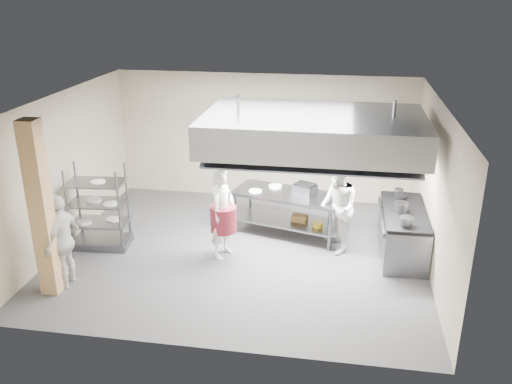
% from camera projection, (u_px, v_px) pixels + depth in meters
% --- Properties ---
extents(floor, '(7.00, 7.00, 0.00)m').
position_uv_depth(floor, '(241.00, 252.00, 10.58)').
color(floor, '#2F2F31').
rests_on(floor, ground).
extents(ceiling, '(7.00, 7.00, 0.00)m').
position_uv_depth(ceiling, '(239.00, 100.00, 9.49)').
color(ceiling, silver).
rests_on(ceiling, wall_back).
extents(wall_back, '(7.00, 0.00, 7.00)m').
position_uv_depth(wall_back, '(264.00, 137.00, 12.79)').
color(wall_back, gray).
rests_on(wall_back, ground).
extents(wall_left, '(0.00, 6.00, 6.00)m').
position_uv_depth(wall_left, '(64.00, 170.00, 10.56)').
color(wall_left, gray).
rests_on(wall_left, ground).
extents(wall_right, '(0.00, 6.00, 6.00)m').
position_uv_depth(wall_right, '(436.00, 191.00, 9.51)').
color(wall_right, gray).
rests_on(wall_right, ground).
extents(column, '(0.30, 0.30, 3.00)m').
position_uv_depth(column, '(41.00, 210.00, 8.73)').
color(column, tan).
rests_on(column, floor).
extents(exhaust_hood, '(4.00, 2.50, 0.60)m').
position_uv_depth(exhaust_hood, '(314.00, 131.00, 9.88)').
color(exhaust_hood, gray).
rests_on(exhaust_hood, ceiling).
extents(hood_strip_a, '(1.60, 0.12, 0.04)m').
position_uv_depth(hood_strip_a, '(265.00, 145.00, 10.13)').
color(hood_strip_a, white).
rests_on(hood_strip_a, exhaust_hood).
extents(hood_strip_b, '(1.60, 0.12, 0.04)m').
position_uv_depth(hood_strip_b, '(362.00, 150.00, 9.86)').
color(hood_strip_b, white).
rests_on(hood_strip_b, exhaust_hood).
extents(wall_shelf, '(1.50, 0.28, 0.04)m').
position_uv_depth(wall_shelf, '(341.00, 143.00, 12.37)').
color(wall_shelf, gray).
rests_on(wall_shelf, wall_back).
extents(island, '(2.37, 1.45, 0.91)m').
position_uv_depth(island, '(287.00, 213.00, 11.21)').
color(island, gray).
rests_on(island, floor).
extents(island_worktop, '(2.37, 1.45, 0.06)m').
position_uv_depth(island_worktop, '(288.00, 194.00, 11.06)').
color(island_worktop, gray).
rests_on(island_worktop, island).
extents(island_undershelf, '(2.17, 1.32, 0.04)m').
position_uv_depth(island_undershelf, '(287.00, 220.00, 11.27)').
color(island_undershelf, slate).
rests_on(island_undershelf, island).
extents(pass_rack, '(1.16, 0.74, 1.66)m').
position_uv_depth(pass_rack, '(98.00, 207.00, 10.57)').
color(pass_rack, gray).
rests_on(pass_rack, floor).
extents(cooking_range, '(0.80, 2.00, 0.84)m').
position_uv_depth(cooking_range, '(403.00, 233.00, 10.42)').
color(cooking_range, slate).
rests_on(cooking_range, floor).
extents(range_top, '(0.78, 1.96, 0.06)m').
position_uv_depth(range_top, '(405.00, 212.00, 10.26)').
color(range_top, black).
rests_on(range_top, cooking_range).
extents(chef_head, '(0.60, 0.74, 1.75)m').
position_uv_depth(chef_head, '(223.00, 213.00, 10.16)').
color(chef_head, white).
rests_on(chef_head, floor).
extents(chef_line, '(0.91, 1.04, 1.82)m').
position_uv_depth(chef_line, '(337.00, 208.00, 10.34)').
color(chef_line, white).
rests_on(chef_line, floor).
extents(chef_plating, '(0.44, 0.99, 1.67)m').
position_uv_depth(chef_plating, '(62.00, 240.00, 9.20)').
color(chef_plating, white).
rests_on(chef_plating, floor).
extents(griddle, '(0.53, 0.49, 0.21)m').
position_uv_depth(griddle, '(305.00, 189.00, 10.96)').
color(griddle, gray).
rests_on(griddle, island_worktop).
extents(wicker_basket, '(0.35, 0.28, 0.14)m').
position_uv_depth(wicker_basket, '(300.00, 218.00, 11.15)').
color(wicker_basket, olive).
rests_on(wicker_basket, island_undershelf).
extents(stockpot, '(0.27, 0.27, 0.19)m').
position_uv_depth(stockpot, '(401.00, 207.00, 10.14)').
color(stockpot, gray).
rests_on(stockpot, range_top).
extents(plate_stack, '(0.28, 0.28, 0.05)m').
position_uv_depth(plate_stack, '(100.00, 221.00, 10.67)').
color(plate_stack, silver).
rests_on(plate_stack, pass_rack).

